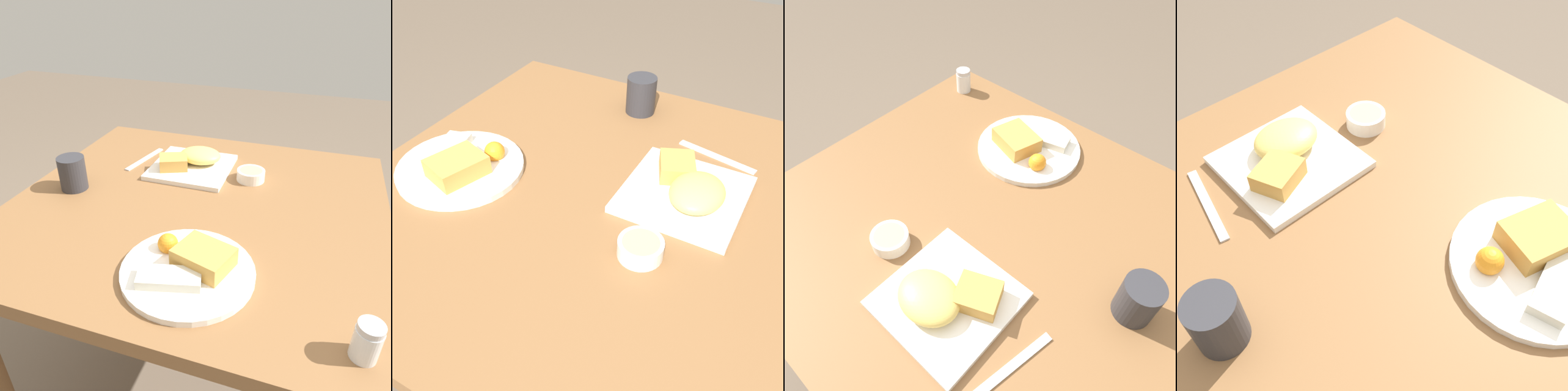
% 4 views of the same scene
% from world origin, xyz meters
% --- Properties ---
extents(ground_plane, '(8.00, 8.00, 0.00)m').
position_xyz_m(ground_plane, '(0.00, 0.00, 0.00)').
color(ground_plane, brown).
extents(dining_table, '(0.95, 0.90, 0.75)m').
position_xyz_m(dining_table, '(0.00, 0.00, 0.66)').
color(dining_table, brown).
rests_on(dining_table, ground_plane).
extents(plate_square_near, '(0.23, 0.23, 0.06)m').
position_xyz_m(plate_square_near, '(0.08, -0.19, 0.77)').
color(plate_square_near, white).
rests_on(plate_square_near, dining_table).
extents(plate_oval_far, '(0.27, 0.27, 0.05)m').
position_xyz_m(plate_oval_far, '(-0.07, 0.26, 0.77)').
color(plate_oval_far, white).
rests_on(plate_oval_far, dining_table).
extents(sauce_ramekin, '(0.08, 0.08, 0.03)m').
position_xyz_m(sauce_ramekin, '(-0.11, -0.17, 0.77)').
color(sauce_ramekin, white).
rests_on(sauce_ramekin, dining_table).
extents(butter_knife, '(0.05, 0.18, 0.00)m').
position_xyz_m(butter_knife, '(0.24, -0.20, 0.76)').
color(butter_knife, silver).
rests_on(butter_knife, dining_table).
extents(coffee_mug, '(0.07, 0.07, 0.09)m').
position_xyz_m(coffee_mug, '(0.35, 0.03, 0.80)').
color(coffee_mug, '#2D2D33').
rests_on(coffee_mug, dining_table).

